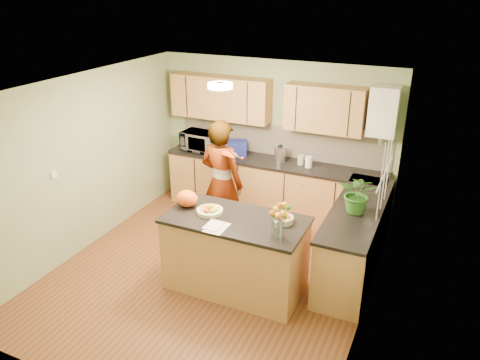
% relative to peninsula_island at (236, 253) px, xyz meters
% --- Properties ---
extents(floor, '(4.50, 4.50, 0.00)m').
position_rel_peninsula_island_xyz_m(floor, '(-0.42, 0.17, -0.49)').
color(floor, brown).
rests_on(floor, ground).
extents(ceiling, '(4.00, 4.50, 0.02)m').
position_rel_peninsula_island_xyz_m(ceiling, '(-0.42, 0.17, 2.01)').
color(ceiling, white).
rests_on(ceiling, wall_back).
extents(wall_back, '(4.00, 0.02, 2.50)m').
position_rel_peninsula_island_xyz_m(wall_back, '(-0.42, 2.42, 0.76)').
color(wall_back, gray).
rests_on(wall_back, floor).
extents(wall_front, '(4.00, 0.02, 2.50)m').
position_rel_peninsula_island_xyz_m(wall_front, '(-0.42, -2.08, 0.76)').
color(wall_front, gray).
rests_on(wall_front, floor).
extents(wall_left, '(0.02, 4.50, 2.50)m').
position_rel_peninsula_island_xyz_m(wall_left, '(-2.42, 0.17, 0.76)').
color(wall_left, gray).
rests_on(wall_left, floor).
extents(wall_right, '(0.02, 4.50, 2.50)m').
position_rel_peninsula_island_xyz_m(wall_right, '(1.58, 0.17, 0.76)').
color(wall_right, gray).
rests_on(wall_right, floor).
extents(back_counter, '(3.64, 0.62, 0.94)m').
position_rel_peninsula_island_xyz_m(back_counter, '(-0.32, 2.12, -0.02)').
color(back_counter, '#B57648').
rests_on(back_counter, floor).
extents(right_counter, '(0.62, 2.24, 0.94)m').
position_rel_peninsula_island_xyz_m(right_counter, '(1.28, 1.02, -0.02)').
color(right_counter, '#B57648').
rests_on(right_counter, floor).
extents(splashback, '(3.60, 0.02, 0.52)m').
position_rel_peninsula_island_xyz_m(splashback, '(-0.32, 2.41, 0.71)').
color(splashback, beige).
rests_on(splashback, back_counter).
extents(upper_cabinets, '(3.20, 0.34, 0.70)m').
position_rel_peninsula_island_xyz_m(upper_cabinets, '(-0.60, 2.25, 1.36)').
color(upper_cabinets, '#B57648').
rests_on(upper_cabinets, wall_back).
extents(boiler, '(0.40, 0.30, 0.86)m').
position_rel_peninsula_island_xyz_m(boiler, '(1.28, 2.26, 1.40)').
color(boiler, white).
rests_on(boiler, wall_back).
extents(window_right, '(0.01, 1.30, 1.05)m').
position_rel_peninsula_island_xyz_m(window_right, '(1.57, 0.77, 1.06)').
color(window_right, white).
rests_on(window_right, wall_right).
extents(light_switch, '(0.02, 0.09, 0.09)m').
position_rel_peninsula_island_xyz_m(light_switch, '(-2.41, -0.43, 0.81)').
color(light_switch, white).
rests_on(light_switch, wall_left).
extents(ceiling_lamp, '(0.30, 0.30, 0.07)m').
position_rel_peninsula_island_xyz_m(ceiling_lamp, '(-0.42, 0.47, 1.97)').
color(ceiling_lamp, '#FFEABF').
rests_on(ceiling_lamp, ceiling).
extents(peninsula_island, '(1.72, 0.88, 0.98)m').
position_rel_peninsula_island_xyz_m(peninsula_island, '(0.00, 0.00, 0.00)').
color(peninsula_island, '#B57648').
rests_on(peninsula_island, floor).
extents(fruit_dish, '(0.32, 0.32, 0.11)m').
position_rel_peninsula_island_xyz_m(fruit_dish, '(-0.35, 0.00, 0.54)').
color(fruit_dish, beige).
rests_on(fruit_dish, peninsula_island).
extents(orange_bowl, '(0.25, 0.25, 0.14)m').
position_rel_peninsula_island_xyz_m(orange_bowl, '(0.55, 0.15, 0.55)').
color(orange_bowl, beige).
rests_on(orange_bowl, peninsula_island).
extents(flower_vase, '(0.26, 0.26, 0.49)m').
position_rel_peninsula_island_xyz_m(flower_vase, '(0.60, -0.18, 0.81)').
color(flower_vase, silver).
rests_on(flower_vase, peninsula_island).
extents(orange_bag, '(0.30, 0.26, 0.21)m').
position_rel_peninsula_island_xyz_m(orange_bag, '(-0.70, 0.05, 0.60)').
color(orange_bag, '#F95914').
rests_on(orange_bag, peninsula_island).
extents(papers, '(0.23, 0.31, 0.01)m').
position_rel_peninsula_island_xyz_m(papers, '(-0.10, -0.30, 0.50)').
color(papers, silver).
rests_on(papers, peninsula_island).
extents(violinist, '(0.75, 0.55, 1.88)m').
position_rel_peninsula_island_xyz_m(violinist, '(-0.67, 0.97, 0.45)').
color(violinist, '#DBA786').
rests_on(violinist, floor).
extents(violin, '(0.58, 0.50, 0.15)m').
position_rel_peninsula_island_xyz_m(violin, '(-0.47, 0.75, 1.01)').
color(violin, '#551105').
rests_on(violin, violinist).
extents(microwave, '(0.61, 0.43, 0.32)m').
position_rel_peninsula_island_xyz_m(microwave, '(-1.66, 2.09, 0.61)').
color(microwave, white).
rests_on(microwave, back_counter).
extents(blue_box, '(0.38, 0.33, 0.25)m').
position_rel_peninsula_island_xyz_m(blue_box, '(-0.97, 2.14, 0.57)').
color(blue_box, navy).
rests_on(blue_box, back_counter).
extents(kettle, '(0.18, 0.18, 0.33)m').
position_rel_peninsula_island_xyz_m(kettle, '(-0.22, 2.15, 0.58)').
color(kettle, silver).
rests_on(kettle, back_counter).
extents(jar_cream, '(0.11, 0.11, 0.15)m').
position_rel_peninsula_island_xyz_m(jar_cream, '(0.13, 2.16, 0.52)').
color(jar_cream, beige).
rests_on(jar_cream, back_counter).
extents(jar_white, '(0.15, 0.15, 0.17)m').
position_rel_peninsula_island_xyz_m(jar_white, '(0.27, 2.10, 0.53)').
color(jar_white, white).
rests_on(jar_white, back_counter).
extents(potted_plant, '(0.50, 0.44, 0.52)m').
position_rel_peninsula_island_xyz_m(potted_plant, '(1.28, 0.86, 0.70)').
color(potted_plant, '#2F6A23').
rests_on(potted_plant, right_counter).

